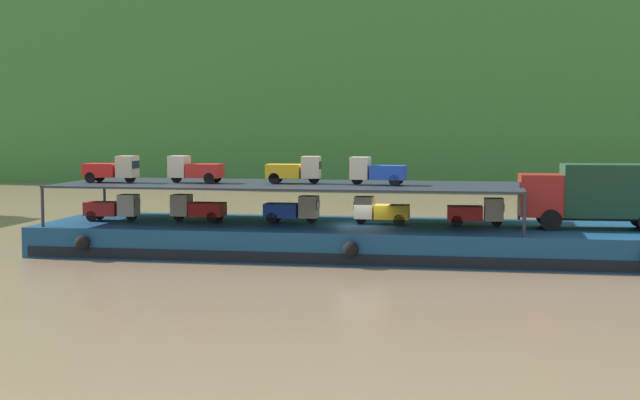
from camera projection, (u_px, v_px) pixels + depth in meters
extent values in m
plane|color=#7F664C|center=(364.00, 254.00, 46.63)|extent=(400.00, 400.00, 0.00)
cube|color=#387533|center=(437.00, 8.00, 108.20)|extent=(133.85, 28.29, 39.86)
cube|color=navy|center=(364.00, 240.00, 46.57)|extent=(32.32, 8.43, 1.50)
cube|color=black|center=(351.00, 260.00, 42.45)|extent=(31.67, 0.06, 0.50)
sphere|color=black|center=(82.00, 243.00, 44.50)|extent=(0.73, 0.73, 0.73)
sphere|color=black|center=(351.00, 249.00, 42.21)|extent=(0.73, 0.73, 0.73)
cube|color=maroon|center=(540.00, 195.00, 44.84)|extent=(2.10, 2.27, 2.00)
cube|color=#192833|center=(519.00, 188.00, 44.95)|extent=(0.14, 1.84, 0.60)
cube|color=#193823|center=(614.00, 190.00, 44.37)|extent=(4.90, 2.51, 2.50)
cube|color=black|center=(613.00, 218.00, 44.47)|extent=(6.86, 1.69, 0.20)
cylinder|color=black|center=(546.00, 216.00, 45.87)|extent=(1.01, 0.32, 1.00)
cylinder|color=black|center=(551.00, 220.00, 43.88)|extent=(1.01, 0.32, 1.00)
cylinder|color=black|center=(640.00, 217.00, 45.28)|extent=(1.01, 0.32, 1.00)
cylinder|color=#232833|center=(519.00, 201.00, 48.74)|extent=(0.16, 0.16, 2.00)
cylinder|color=#232833|center=(524.00, 214.00, 41.41)|extent=(0.16, 0.16, 2.00)
cylinder|color=#232833|center=(104.00, 195.00, 52.80)|extent=(0.16, 0.16, 2.00)
cylinder|color=#232833|center=(42.00, 206.00, 45.47)|extent=(0.16, 0.16, 2.00)
cube|color=#232833|center=(289.00, 185.00, 47.03)|extent=(23.12, 7.63, 0.10)
cube|color=red|center=(103.00, 209.00, 48.39)|extent=(1.73, 1.24, 0.70)
cube|color=beige|center=(129.00, 205.00, 48.16)|extent=(0.92, 1.02, 1.10)
cube|color=#19232D|center=(137.00, 203.00, 48.07)|extent=(0.06, 0.85, 0.38)
cylinder|color=black|center=(132.00, 216.00, 48.18)|extent=(0.56, 0.15, 0.56)
cylinder|color=black|center=(92.00, 216.00, 47.96)|extent=(0.56, 0.15, 0.56)
cylinder|color=black|center=(100.00, 214.00, 49.00)|extent=(0.56, 0.15, 0.56)
cube|color=red|center=(208.00, 209.00, 47.94)|extent=(1.72, 1.23, 0.70)
cube|color=#C6B793|center=(182.00, 205.00, 48.19)|extent=(0.92, 1.02, 1.10)
cube|color=#19232D|center=(173.00, 203.00, 48.27)|extent=(0.05, 0.85, 0.38)
cylinder|color=black|center=(179.00, 216.00, 48.27)|extent=(0.56, 0.15, 0.56)
cylinder|color=black|center=(218.00, 215.00, 48.41)|extent=(0.56, 0.15, 0.56)
cylinder|color=black|center=(212.00, 217.00, 47.37)|extent=(0.56, 0.15, 0.56)
cube|color=#1E47B7|center=(282.00, 210.00, 47.41)|extent=(1.71, 1.21, 0.70)
cube|color=#C6B793|center=(309.00, 207.00, 47.14)|extent=(0.91, 1.01, 1.10)
cube|color=#19232D|center=(318.00, 205.00, 47.04)|extent=(0.05, 0.85, 0.38)
cylinder|color=black|center=(312.00, 218.00, 47.15)|extent=(0.56, 0.14, 0.56)
cylinder|color=black|center=(272.00, 218.00, 46.99)|extent=(0.56, 0.14, 0.56)
cylinder|color=black|center=(277.00, 216.00, 48.03)|extent=(0.56, 0.14, 0.56)
cube|color=gold|center=(392.00, 212.00, 46.58)|extent=(1.71, 1.21, 0.70)
cube|color=beige|center=(364.00, 207.00, 46.81)|extent=(0.91, 1.01, 1.10)
cube|color=#19232D|center=(355.00, 205.00, 46.88)|extent=(0.05, 0.85, 0.38)
cylinder|color=black|center=(361.00, 218.00, 46.88)|extent=(0.56, 0.14, 0.56)
cylinder|color=black|center=(401.00, 218.00, 47.06)|extent=(0.56, 0.14, 0.56)
cylinder|color=black|center=(399.00, 220.00, 46.02)|extent=(0.56, 0.14, 0.56)
cube|color=red|center=(465.00, 213.00, 45.90)|extent=(1.77, 1.30, 0.70)
cube|color=#C6B793|center=(494.00, 209.00, 45.72)|extent=(0.96, 1.05, 1.10)
cube|color=#19232D|center=(503.00, 207.00, 45.66)|extent=(0.09, 0.85, 0.38)
cylinder|color=black|center=(497.00, 221.00, 45.75)|extent=(0.57, 0.17, 0.56)
cylinder|color=black|center=(457.00, 221.00, 45.46)|extent=(0.57, 0.17, 0.56)
cylinder|color=black|center=(456.00, 219.00, 46.50)|extent=(0.57, 0.17, 0.56)
cube|color=red|center=(102.00, 170.00, 48.02)|extent=(1.75, 1.27, 0.70)
cube|color=#C6B793|center=(127.00, 167.00, 47.70)|extent=(0.94, 1.04, 1.10)
cube|color=#19232D|center=(136.00, 165.00, 47.59)|extent=(0.08, 0.85, 0.38)
cylinder|color=black|center=(130.00, 177.00, 47.71)|extent=(0.57, 0.16, 0.56)
cylinder|color=black|center=(90.00, 177.00, 47.62)|extent=(0.57, 0.16, 0.56)
cylinder|color=black|center=(100.00, 176.00, 48.65)|extent=(0.57, 0.16, 0.56)
cube|color=red|center=(205.00, 171.00, 47.45)|extent=(1.75, 1.27, 0.70)
cube|color=beige|center=(179.00, 167.00, 47.74)|extent=(0.94, 1.04, 1.10)
cube|color=#19232D|center=(170.00, 164.00, 47.83)|extent=(0.08, 0.85, 0.38)
cylinder|color=black|center=(176.00, 177.00, 47.82)|extent=(0.57, 0.16, 0.56)
cylinder|color=black|center=(216.00, 177.00, 47.91)|extent=(0.57, 0.16, 0.56)
cylinder|color=black|center=(209.00, 178.00, 46.87)|extent=(0.57, 0.16, 0.56)
cube|color=gold|center=(284.00, 171.00, 47.17)|extent=(1.77, 1.30, 0.70)
cube|color=beige|center=(311.00, 167.00, 46.98)|extent=(0.96, 1.05, 1.10)
cube|color=#19232D|center=(320.00, 165.00, 46.92)|extent=(0.09, 0.85, 0.38)
cylinder|color=black|center=(314.00, 178.00, 47.01)|extent=(0.57, 0.17, 0.56)
cylinder|color=black|center=(274.00, 179.00, 46.72)|extent=(0.57, 0.17, 0.56)
cylinder|color=black|center=(278.00, 177.00, 47.77)|extent=(0.57, 0.17, 0.56)
cube|color=#1E47B7|center=(388.00, 172.00, 45.77)|extent=(1.77, 1.30, 0.70)
cube|color=beige|center=(360.00, 168.00, 46.08)|extent=(0.96, 1.05, 1.10)
cube|color=#19232D|center=(351.00, 166.00, 46.18)|extent=(0.09, 0.85, 0.38)
cylinder|color=black|center=(357.00, 179.00, 46.16)|extent=(0.57, 0.17, 0.56)
cylinder|color=black|center=(398.00, 179.00, 46.22)|extent=(0.57, 0.17, 0.56)
cylinder|color=black|center=(395.00, 180.00, 45.19)|extent=(0.57, 0.17, 0.56)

